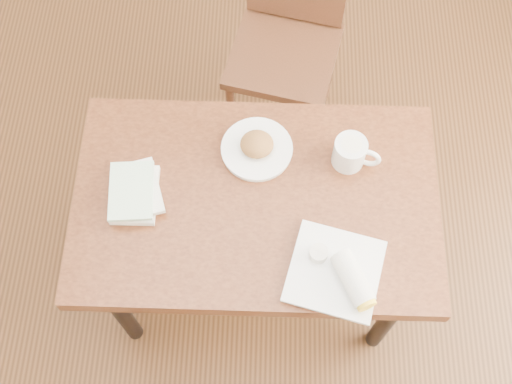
{
  "coord_description": "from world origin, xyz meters",
  "views": [
    {
      "loc": [
        0.03,
        -0.85,
        2.59
      ],
      "look_at": [
        0.0,
        0.0,
        0.8
      ],
      "focal_mm": 45.0,
      "sensor_mm": 36.0,
      "label": 1
    }
  ],
  "objects_px": {
    "chair_far": "(289,28)",
    "coffee_mug": "(351,153)",
    "book_stack": "(135,192)",
    "table": "(256,211)",
    "plate_burrito": "(340,274)",
    "plate_scone": "(257,147)"
  },
  "relations": [
    {
      "from": "table",
      "to": "chair_far",
      "type": "relative_size",
      "value": 1.21
    },
    {
      "from": "coffee_mug",
      "to": "chair_far",
      "type": "bearing_deg",
      "value": 105.0
    },
    {
      "from": "table",
      "to": "coffee_mug",
      "type": "distance_m",
      "value": 0.36
    },
    {
      "from": "table",
      "to": "chair_far",
      "type": "bearing_deg",
      "value": 82.85
    },
    {
      "from": "coffee_mug",
      "to": "book_stack",
      "type": "relative_size",
      "value": 0.67
    },
    {
      "from": "coffee_mug",
      "to": "plate_burrito",
      "type": "relative_size",
      "value": 0.48
    },
    {
      "from": "chair_far",
      "to": "plate_burrito",
      "type": "relative_size",
      "value": 2.96
    },
    {
      "from": "plate_scone",
      "to": "book_stack",
      "type": "distance_m",
      "value": 0.41
    },
    {
      "from": "book_stack",
      "to": "plate_scone",
      "type": "bearing_deg",
      "value": 24.73
    },
    {
      "from": "chair_far",
      "to": "plate_burrito",
      "type": "xyz_separation_m",
      "value": [
        0.15,
        -1.1,
        0.23
      ]
    },
    {
      "from": "table",
      "to": "plate_scone",
      "type": "height_order",
      "value": "plate_scone"
    },
    {
      "from": "table",
      "to": "book_stack",
      "type": "relative_size",
      "value": 5.03
    },
    {
      "from": "chair_far",
      "to": "plate_scone",
      "type": "relative_size",
      "value": 4.07
    },
    {
      "from": "plate_burrito",
      "to": "book_stack",
      "type": "relative_size",
      "value": 1.4
    },
    {
      "from": "plate_scone",
      "to": "plate_burrito",
      "type": "height_order",
      "value": "plate_burrito"
    },
    {
      "from": "chair_far",
      "to": "book_stack",
      "type": "bearing_deg",
      "value": -119.62
    },
    {
      "from": "chair_far",
      "to": "coffee_mug",
      "type": "distance_m",
      "value": 0.78
    },
    {
      "from": "book_stack",
      "to": "table",
      "type": "bearing_deg",
      "value": 0.07
    },
    {
      "from": "plate_scone",
      "to": "plate_burrito",
      "type": "distance_m",
      "value": 0.49
    },
    {
      "from": "book_stack",
      "to": "coffee_mug",
      "type": "bearing_deg",
      "value": 12.15
    },
    {
      "from": "coffee_mug",
      "to": "plate_burrito",
      "type": "bearing_deg",
      "value": -95.96
    },
    {
      "from": "coffee_mug",
      "to": "book_stack",
      "type": "xyz_separation_m",
      "value": [
        -0.68,
        -0.15,
        -0.03
      ]
    }
  ]
}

